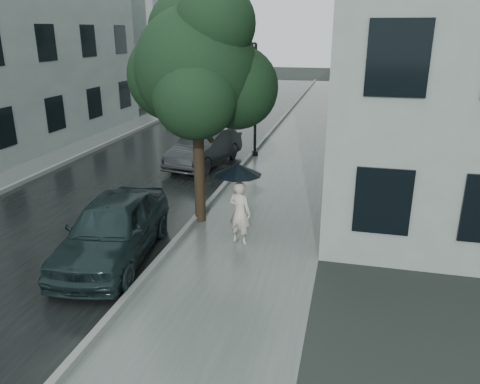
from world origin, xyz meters
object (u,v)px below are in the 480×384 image
(lamp_post, at_px, (252,91))
(car_near, at_px, (113,229))
(car_far, at_px, (204,148))
(street_tree, at_px, (198,67))
(pedestrian, at_px, (240,213))

(lamp_post, height_order, car_near, lamp_post)
(car_near, bearing_deg, lamp_post, 76.76)
(lamp_post, bearing_deg, car_far, -111.03)
(car_far, bearing_deg, street_tree, -63.82)
(street_tree, distance_m, lamp_post, 7.52)
(pedestrian, relative_size, car_near, 0.37)
(lamp_post, height_order, car_far, lamp_post)
(pedestrian, relative_size, car_far, 0.39)
(street_tree, xyz_separation_m, car_near, (-1.25, -2.78, -3.48))
(lamp_post, xyz_separation_m, car_near, (-1.10, -10.14, -1.96))
(street_tree, height_order, car_near, street_tree)
(street_tree, height_order, car_far, street_tree)
(pedestrian, bearing_deg, car_near, 47.04)
(pedestrian, bearing_deg, car_far, -47.68)
(street_tree, xyz_separation_m, car_far, (-1.64, 5.41, -3.53))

